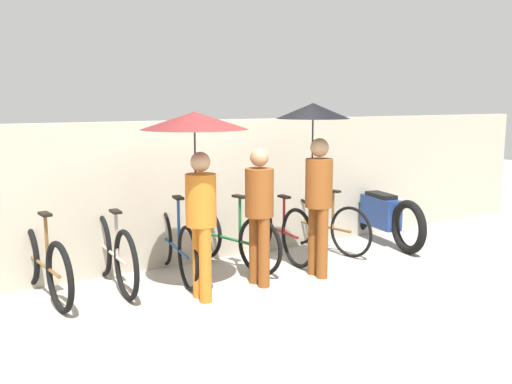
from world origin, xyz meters
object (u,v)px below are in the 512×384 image
at_px(parked_bicycle_0, 42,263).
at_px(parked_bicycle_2, 175,245).
at_px(pedestrian_leading, 196,148).
at_px(pedestrian_center, 259,207).
at_px(parked_bicycle_5, 323,224).
at_px(motorcycle, 380,214).
at_px(parked_bicycle_4, 277,228).
at_px(pedestrian_trailing, 315,147).
at_px(parked_bicycle_3, 230,237).
at_px(parked_bicycle_1, 113,253).

height_order(parked_bicycle_0, parked_bicycle_2, parked_bicycle_0).
xyz_separation_m(pedestrian_leading, pedestrian_center, (0.76, -0.01, -0.69)).
height_order(parked_bicycle_5, motorcycle, parked_bicycle_5).
relative_size(parked_bicycle_4, pedestrian_trailing, 0.88).
height_order(pedestrian_center, motorcycle, pedestrian_center).
xyz_separation_m(parked_bicycle_2, parked_bicycle_3, (0.74, 0.00, -0.00)).
relative_size(parked_bicycle_2, parked_bicycle_4, 0.99).
bearing_deg(parked_bicycle_5, pedestrian_center, 106.73).
distance_m(parked_bicycle_4, parked_bicycle_5, 0.75).
distance_m(parked_bicycle_5, pedestrian_center, 1.84).
height_order(parked_bicycle_1, parked_bicycle_2, parked_bicycle_1).
bearing_deg(parked_bicycle_3, motorcycle, -104.56).
relative_size(parked_bicycle_3, motorcycle, 0.82).
xyz_separation_m(parked_bicycle_0, motorcycle, (4.75, -0.09, 0.04)).
height_order(parked_bicycle_3, motorcycle, parked_bicycle_3).
relative_size(parked_bicycle_5, pedestrian_leading, 0.83).
bearing_deg(motorcycle, parked_bicycle_3, 99.84).
height_order(parked_bicycle_4, pedestrian_leading, pedestrian_leading).
bearing_deg(parked_bicycle_0, pedestrian_trailing, -111.65).
bearing_deg(parked_bicycle_3, parked_bicycle_5, -102.70).
bearing_deg(pedestrian_center, parked_bicycle_0, 155.33).
bearing_deg(parked_bicycle_4, parked_bicycle_3, 98.48).
distance_m(parked_bicycle_2, motorcycle, 3.26).
height_order(parked_bicycle_4, pedestrian_trailing, pedestrian_trailing).
bearing_deg(parked_bicycle_4, parked_bicycle_0, 94.37).
bearing_deg(parked_bicycle_2, parked_bicycle_0, 96.60).
bearing_deg(parked_bicycle_3, parked_bicycle_1, 76.37).
bearing_deg(parked_bicycle_0, parked_bicycle_4, -95.25).
distance_m(parked_bicycle_2, parked_bicycle_4, 1.49).
height_order(pedestrian_trailing, motorcycle, pedestrian_trailing).
distance_m(parked_bicycle_5, pedestrian_leading, 2.74).
xyz_separation_m(parked_bicycle_0, parked_bicycle_2, (1.49, -0.04, 0.00)).
relative_size(parked_bicycle_3, pedestrian_trailing, 0.85).
bearing_deg(pedestrian_trailing, parked_bicycle_1, 161.16).
relative_size(parked_bicycle_1, pedestrian_center, 1.11).
distance_m(parked_bicycle_0, parked_bicycle_5, 3.73).
bearing_deg(pedestrian_trailing, parked_bicycle_5, 47.92).
bearing_deg(parked_bicycle_5, pedestrian_trailing, 125.32).
bearing_deg(parked_bicycle_5, parked_bicycle_1, 79.12).
xyz_separation_m(parked_bicycle_0, pedestrian_leading, (1.42, -0.84, 1.22)).
bearing_deg(pedestrian_leading, pedestrian_center, 3.08).
xyz_separation_m(parked_bicycle_3, parked_bicycle_4, (0.75, 0.06, 0.01)).
height_order(parked_bicycle_2, pedestrian_trailing, pedestrian_trailing).
bearing_deg(pedestrian_trailing, parked_bicycle_3, 132.67).
bearing_deg(motorcycle, pedestrian_center, 117.27).
height_order(parked_bicycle_3, pedestrian_center, pedestrian_center).
distance_m(parked_bicycle_1, parked_bicycle_3, 1.49).
bearing_deg(parked_bicycle_0, pedestrian_leading, -126.19).
xyz_separation_m(parked_bicycle_2, pedestrian_center, (0.68, -0.80, 0.52)).
bearing_deg(pedestrian_center, parked_bicycle_3, 82.17).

